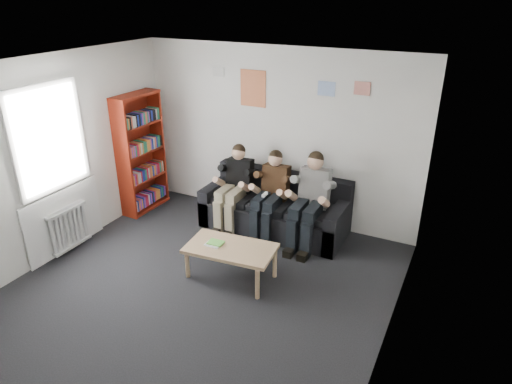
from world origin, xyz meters
TOP-DOWN VIEW (x-y plane):
  - room_shell at (0.00, 0.00)m, footprint 5.00×5.00m
  - sofa at (0.18, 2.08)m, footprint 2.20×0.90m
  - bookshelf at (-2.08, 1.77)m, footprint 0.29×0.88m
  - coffee_table at (0.22, 0.63)m, footprint 1.12×0.62m
  - game_cases at (0.01, 0.59)m, footprint 0.22×0.18m
  - person_left at (-0.43, 1.89)m, footprint 0.39×0.83m
  - person_middle at (0.18, 1.88)m, footprint 0.39×0.83m
  - person_right at (0.80, 1.88)m, footprint 0.42×0.91m
  - radiator at (-2.15, 0.20)m, footprint 0.10×0.64m
  - window at (-2.22, 0.20)m, footprint 0.05×1.30m
  - poster_large at (-0.40, 2.49)m, footprint 0.42×0.01m
  - poster_blue at (0.75, 2.49)m, footprint 0.25×0.01m
  - poster_pink at (1.25, 2.49)m, footprint 0.22×0.01m
  - poster_sign at (-1.00, 2.49)m, footprint 0.20×0.01m

SIDE VIEW (x-z plane):
  - sofa at x=0.18m, z-range -0.12..0.73m
  - radiator at x=-2.15m, z-range 0.05..0.65m
  - coffee_table at x=0.22m, z-range 0.17..0.62m
  - game_cases at x=0.01m, z-range 0.45..0.48m
  - person_left at x=-0.43m, z-range 0.00..1.29m
  - person_middle at x=0.18m, z-range 0.00..1.29m
  - person_right at x=0.80m, z-range -0.01..1.36m
  - bookshelf at x=-2.08m, z-range 0.00..1.95m
  - window at x=-2.22m, z-range -0.15..2.21m
  - room_shell at x=0.00m, z-range -1.15..3.85m
  - poster_large at x=-0.40m, z-range 1.77..2.32m
  - poster_blue at x=0.75m, z-range 2.05..2.25m
  - poster_pink at x=1.25m, z-range 2.11..2.29m
  - poster_sign at x=-1.00m, z-range 2.18..2.32m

